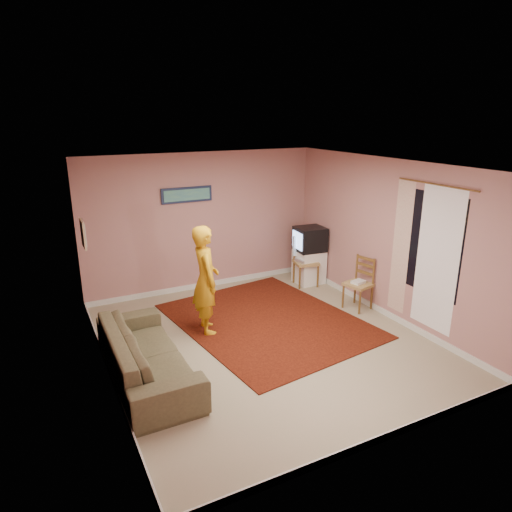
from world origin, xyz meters
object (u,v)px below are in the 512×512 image
sofa (146,354)px  person (206,280)px  tv_cabinet (309,267)px  chair_b (359,278)px  crt_tv (310,239)px  chair_a (306,257)px

sofa → person: size_ratio=1.33×
tv_cabinet → person: person is taller
person → tv_cabinet: bearing=-60.2°
chair_b → sofa: (-3.80, -0.50, -0.23)m
crt_tv → sofa: size_ratio=0.26×
crt_tv → person: size_ratio=0.35×
chair_b → sofa: chair_b is taller
tv_cabinet → chair_a: size_ratio=1.28×
crt_tv → sofa: bearing=-147.7°
chair_b → sofa: 3.84m
chair_a → person: bearing=-146.0°
crt_tv → person: 2.80m
crt_tv → chair_a: bearing=-138.8°
crt_tv → chair_a: crt_tv is taller
chair_a → chair_b: bearing=-70.0°
tv_cabinet → person: (-2.59, -1.07, 0.51)m
tv_cabinet → person: bearing=-157.5°
tv_cabinet → chair_b: size_ratio=1.34×
tv_cabinet → chair_a: bearing=-144.8°
crt_tv → chair_b: 1.50m
crt_tv → sofa: (-3.74, -1.96, -0.57)m
crt_tv → chair_b: (0.06, -1.46, -0.35)m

